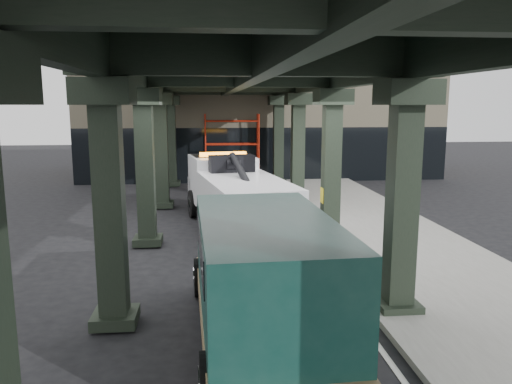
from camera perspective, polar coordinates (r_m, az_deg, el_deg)
ground at (r=14.70m, az=0.32°, el=-7.90°), size 90.00×90.00×0.00m
sidewalk at (r=17.57m, az=14.42°, el=-4.98°), size 5.00×40.00×0.15m
lane_stripe at (r=16.84m, az=5.38°, el=-5.60°), size 0.12×38.00×0.01m
viaduct at (r=15.98m, az=-1.90°, el=13.37°), size 7.40×32.00×6.40m
building at (r=34.10m, az=0.11°, el=9.08°), size 22.00×10.00×8.00m
scaffolding at (r=28.70m, az=-2.78°, el=5.13°), size 3.08×0.88×4.00m
tow_truck at (r=18.07m, az=-2.53°, el=-0.05°), size 3.71×8.83×2.81m
towed_van at (r=9.43m, az=0.78°, el=-9.49°), size 2.73×6.36×2.54m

